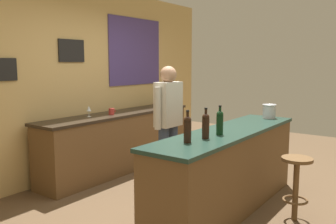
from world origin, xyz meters
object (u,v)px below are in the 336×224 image
Objects in this scene: bartender at (168,120)px; wine_glass_a at (89,109)px; wine_bottle_c at (220,122)px; wine_glass_c at (166,100)px; wine_bottle_a at (188,128)px; wine_glass_b at (160,100)px; ice_bucket at (269,111)px; bar_stool at (296,178)px; coffee_mug at (112,111)px; wine_bottle_b at (206,125)px.

bartender is 10.45× the size of wine_glass_a.
wine_bottle_c is 2.70m from wine_glass_c.
wine_glass_b is (2.18, 1.99, -0.05)m from wine_bottle_a.
wine_bottle_a is 1.90m from ice_bucket.
wine_glass_c reaches higher than bar_stool.
wine_glass_b is (1.31, 1.13, 0.07)m from bartender.
coffee_mug is (-1.34, 0.01, -0.06)m from wine_glass_c.
wine_glass_b is (1.68, 2.06, -0.05)m from wine_bottle_c.
wine_glass_b is 0.13m from wine_glass_c.
ice_bucket is at bearing 35.40° from bar_stool.
wine_glass_a is at bearing 120.09° from ice_bucket.
bar_stool is at bearing -43.85° from wine_bottle_b.
wine_bottle_b reaches higher than coffee_mug.
bar_stool is 4.39× the size of wine_glass_a.
bartender is at bearing 44.55° from wine_bottle_a.
wine_glass_a is 1.67m from wine_glass_c.
wine_bottle_a reaches higher than wine_glass_c.
wine_glass_a is 1.00× the size of wine_glass_b.
ice_bucket is 1.21× the size of wine_glass_a.
bar_stool is 2.74m from coffee_mug.
coffee_mug is at bearing 114.47° from ice_bucket.
wine_glass_c is (0.12, -0.05, 0.00)m from wine_glass_b.
ice_bucket is at bearing -101.44° from wine_glass_c.
bartender is at bearing -139.15° from wine_glass_b.
wine_bottle_c is 2.16m from wine_glass_a.
bartender is at bearing 55.66° from wine_bottle_b.
bartender reaches higher than bar_stool.
wine_bottle_a is 2.96m from wine_glass_b.
bartender is 1.25m from wine_glass_a.
bar_stool is 1.26m from ice_bucket.
ice_bucket is at bearing -98.00° from wine_glass_b.
wine_glass_c is at bearing -0.60° from coffee_mug.
wine_glass_a is at bearing 86.40° from wine_bottle_c.
ice_bucket is 2.24m from coffee_mug.
coffee_mug is (0.33, -0.12, -0.06)m from wine_glass_a.
bartender is 1.23m from wine_bottle_a.
bar_stool is 2.89m from wine_glass_a.
wine_bottle_b is (-0.62, -0.91, 0.12)m from bartender.
wine_bottle_c reaches higher than ice_bucket.
wine_bottle_c is (0.50, -0.07, 0.00)m from wine_bottle_a.
wine_bottle_b is 2.17m from wine_glass_a.
coffee_mug is (-0.93, 2.04, -0.07)m from ice_bucket.
ice_bucket is 2.50m from wine_glass_a.
wine_bottle_b is 2.45× the size of coffee_mug.
wine_glass_a is (0.39, 2.13, -0.05)m from wine_bottle_b.
wine_bottle_b is 1.97× the size of wine_glass_c.
bartender is at bearing 93.48° from bar_stool.
ice_bucket is at bearing -2.32° from wine_bottle_a.
wine_bottle_c is 1.39m from ice_bucket.
bartender is 10.45× the size of wine_glass_c.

